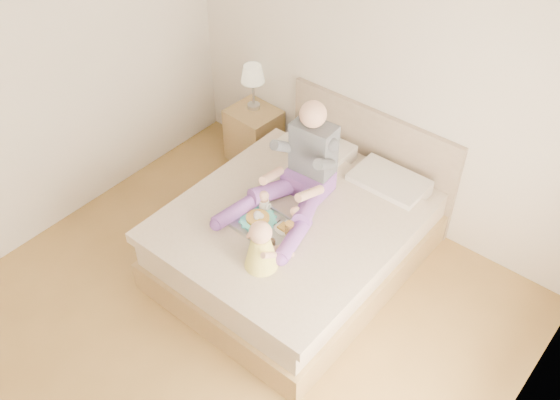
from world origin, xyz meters
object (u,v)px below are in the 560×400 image
Objects in this scene: tray at (267,224)px; nightstand at (254,135)px; baby at (262,248)px; adult at (300,174)px; bed at (302,231)px.

nightstand is at bearing 138.30° from tray.
tray is (1.17, -1.17, 0.35)m from nightstand.
nightstand is 1.39× the size of baby.
baby is at bearing -75.22° from adult.
tray is 0.41m from baby.
tray is at bearing 147.24° from baby.
bed is at bearing -37.32° from adult.
nightstand is 1.69m from tray.
bed is 3.81× the size of nightstand.
adult reaches higher than tray.
tray is (-0.06, -0.37, 0.32)m from bed.
adult is 0.48m from tray.
adult is at bearing 129.70° from baby.
nightstand is 0.55× the size of adult.
nightstand is (-1.24, 0.80, -0.03)m from bed.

